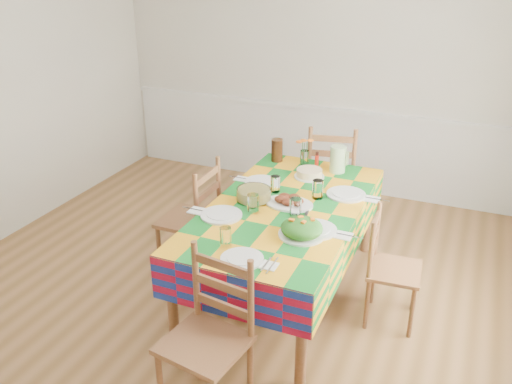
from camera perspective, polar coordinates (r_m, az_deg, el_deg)
room at (r=3.67m, az=-5.40°, el=6.03°), size 4.58×5.08×2.78m
wainscot at (r=6.13m, az=5.92°, el=5.16°), size 4.41×0.06×0.92m
dining_table at (r=4.01m, az=3.08°, el=-2.54°), size 1.06×1.97×0.77m
setting_near_head at (r=3.35m, az=-2.03°, el=-6.18°), size 0.43×0.29×0.13m
setting_left_near at (r=3.83m, az=-2.54°, el=-1.97°), size 0.54×0.32×0.14m
setting_left_far at (r=4.29m, az=0.99°, el=1.04°), size 0.49×0.29×0.13m
setting_right_near at (r=3.70m, az=5.57°, el=-3.11°), size 0.56×0.32×0.14m
setting_right_far at (r=4.15m, az=8.51°, el=-0.06°), size 0.56×0.32×0.14m
meat_platter at (r=3.98m, az=3.49°, el=-0.97°), size 0.36×0.26×0.07m
salad_platter at (r=3.56m, az=4.84°, el=-3.88°), size 0.31×0.31×0.13m
pasta_bowl at (r=4.04m, az=-0.24°, el=-0.26°), size 0.26×0.26×0.09m
cake at (r=4.47m, az=5.63°, el=1.96°), size 0.25×0.25×0.07m
serving_utensils at (r=3.85m, az=4.82°, el=-2.38°), size 0.16×0.35×0.01m
flower_vase at (r=4.71m, az=5.12°, el=4.06°), size 0.15×0.13×0.24m
hot_sauce at (r=4.66m, az=6.42°, el=3.39°), size 0.03×0.03×0.14m
green_pitcher at (r=4.58m, az=8.61°, el=3.45°), size 0.13×0.13×0.23m
tea_pitcher at (r=4.77m, az=2.23°, el=4.42°), size 0.10×0.10×0.20m
name_card at (r=3.21m, az=-2.58°, el=-8.13°), size 0.08×0.03×0.02m
chair_near at (r=3.17m, az=-4.96°, el=-15.18°), size 0.50×0.48×0.99m
chair_far at (r=5.16m, az=7.91°, el=1.57°), size 0.54×0.52×1.04m
chair_left at (r=4.40m, az=-6.62°, el=-2.96°), size 0.42×0.44×0.99m
chair_right at (r=3.98m, az=13.82°, el=-7.87°), size 0.39×0.41×0.86m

